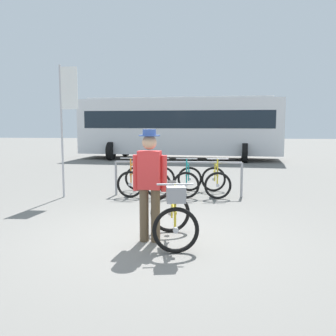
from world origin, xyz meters
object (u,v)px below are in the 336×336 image
object	(u,v)px
featured_bicycle	(173,215)
banner_flag	(66,106)
racked_bike_lime	(161,180)
racked_bike_teal	(188,180)
racked_bike_yellow	(216,181)
person_with_featured_bike	(150,181)
racked_bike_orange	(134,180)
bus_distant	(180,125)

from	to	relation	value
featured_bicycle	banner_flag	xyz separation A→B (m)	(-2.83, 3.37, 1.78)
racked_bike_lime	banner_flag	bearing A→B (deg)	-165.48
racked_bike_teal	featured_bicycle	world-z (taller)	same
featured_bicycle	racked_bike_lime	bearing A→B (deg)	98.89
racked_bike_lime	racked_bike_teal	world-z (taller)	same
racked_bike_yellow	person_with_featured_bike	distance (m)	4.08
racked_bike_lime	racked_bike_yellow	distance (m)	1.40
racked_bike_orange	banner_flag	bearing A→B (deg)	-159.37
racked_bike_teal	bus_distant	distance (m)	9.79
bus_distant	racked_bike_orange	bearing A→B (deg)	-93.76
racked_bike_teal	racked_bike_yellow	distance (m)	0.70
racked_bike_lime	person_with_featured_bike	xyz separation A→B (m)	(0.25, -3.86, 0.58)
banner_flag	racked_bike_orange	bearing A→B (deg)	20.63
racked_bike_teal	bus_distant	size ratio (longest dim) A/B	0.11
racked_bike_teal	person_with_featured_bike	world-z (taller)	person_with_featured_bike
person_with_featured_bike	banner_flag	world-z (taller)	banner_flag
racked_bike_orange	racked_bike_teal	world-z (taller)	same
racked_bike_lime	person_with_featured_bike	distance (m)	3.91
racked_bike_orange	racked_bike_lime	distance (m)	0.70
racked_bike_yellow	banner_flag	world-z (taller)	banner_flag
racked_bike_lime	banner_flag	xyz separation A→B (m)	(-2.22, -0.57, 1.86)
racked_bike_lime	featured_bicycle	xyz separation A→B (m)	(0.62, -3.95, 0.08)
person_with_featured_bike	featured_bicycle	bearing A→B (deg)	-12.77
racked_bike_orange	racked_bike_yellow	distance (m)	2.10
racked_bike_lime	bus_distant	world-z (taller)	bus_distant
racked_bike_teal	featured_bicycle	distance (m)	3.95
racked_bike_orange	racked_bike_lime	size ratio (longest dim) A/B	0.99
featured_bicycle	banner_flag	world-z (taller)	banner_flag
racked_bike_orange	racked_bike_teal	bearing A→B (deg)	0.26
featured_bicycle	banner_flag	size ratio (longest dim) A/B	0.38
racked_bike_lime	banner_flag	size ratio (longest dim) A/B	0.34
person_with_featured_bike	bus_distant	distance (m)	13.55
banner_flag	racked_bike_yellow	bearing A→B (deg)	9.12
racked_bike_lime	racked_bike_orange	bearing A→B (deg)	-179.74
racked_bike_yellow	bus_distant	distance (m)	9.86
racked_bike_orange	racked_bike_yellow	size ratio (longest dim) A/B	0.96
racked_bike_orange	racked_bike_teal	distance (m)	1.40
featured_bicycle	bus_distant	world-z (taller)	bus_distant
racked_bike_teal	person_with_featured_bike	size ratio (longest dim) A/B	0.66
bus_distant	banner_flag	xyz separation A→B (m)	(-2.15, -10.24, 0.49)
racked_bike_orange	bus_distant	xyz separation A→B (m)	(0.64, 9.66, 1.37)
racked_bike_teal	racked_bike_yellow	world-z (taller)	same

